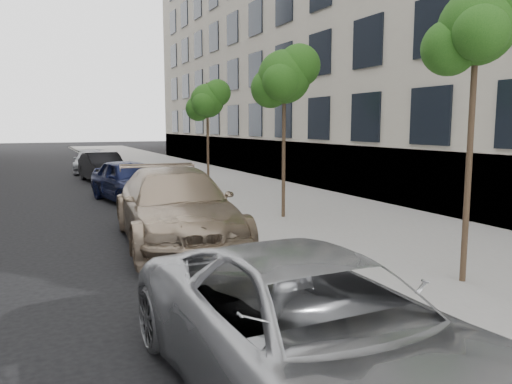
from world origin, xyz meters
TOP-DOWN VIEW (x-y plane):
  - ground at (0.00, 0.00)m, footprint 160.00×160.00m
  - sidewalk at (4.30, 24.00)m, footprint 6.40×72.00m
  - curb at (1.18, 24.00)m, footprint 0.15×72.00m
  - tree_near at (3.23, 1.50)m, footprint 1.58×1.38m
  - tree_mid at (3.23, 8.00)m, footprint 1.79×1.59m
  - tree_far at (3.23, 14.50)m, footprint 1.68×1.48m
  - minivan at (-0.89, -0.50)m, footprint 2.59×5.38m
  - suv at (-0.31, 6.63)m, footprint 2.94×6.14m
  - sedan_blue at (-0.10, 13.60)m, footprint 2.50×4.71m
  - sedan_black at (-0.10, 20.43)m, footprint 1.97×4.46m
  - sedan_rear at (-0.10, 25.82)m, footprint 2.32×4.58m

SIDE VIEW (x-z plane):
  - ground at x=0.00m, z-range 0.00..0.00m
  - sidewalk at x=4.30m, z-range 0.00..0.14m
  - curb at x=1.18m, z-range 0.00..0.14m
  - sedan_rear at x=-0.10m, z-range 0.00..1.27m
  - sedan_black at x=-0.10m, z-range 0.00..1.42m
  - minivan at x=-0.89m, z-range 0.00..1.48m
  - sedan_blue at x=-0.10m, z-range 0.00..1.53m
  - suv at x=-0.31m, z-range 0.00..1.73m
  - tree_far at x=3.23m, z-range 1.50..5.88m
  - tree_mid at x=3.23m, z-range 1.66..6.46m
  - tree_near at x=3.23m, z-range 1.80..6.71m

